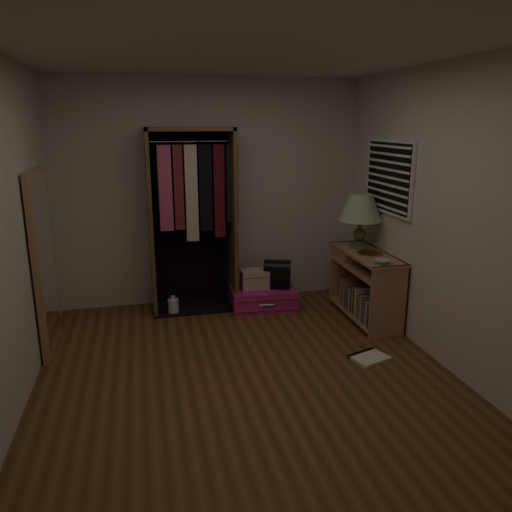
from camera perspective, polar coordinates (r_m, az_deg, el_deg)
The scene contains 13 objects.
ground at distance 4.38m, azimuth -1.04°, elevation -13.61°, with size 4.00×4.00×0.00m, color #5A3519.
room_walls at distance 3.95m, azimuth -0.20°, elevation 6.29°, with size 3.52×4.02×2.60m.
console_bookshelf at distance 5.59m, azimuth 12.31°, elevation -2.99°, with size 0.42×1.12×0.75m.
open_wardrobe at distance 5.63m, azimuth -7.15°, elevation 5.84°, with size 0.99×0.50×2.05m.
floor_mirror at distance 5.01m, azimuth -23.07°, elevation -0.65°, with size 0.06×0.80×1.70m.
pink_suitcase at distance 5.87m, azimuth 0.78°, elevation -4.71°, with size 0.79×0.59×0.23m.
train_case at distance 5.79m, azimuth -0.16°, elevation -2.63°, with size 0.32×0.22×0.23m.
black_bag at distance 5.81m, azimuth 2.45°, elevation -1.98°, with size 0.35×0.29×0.33m.
table_lamp at distance 5.58m, azimuth 11.88°, elevation 5.30°, with size 0.58×0.58×0.60m.
brass_tray at distance 5.43m, azimuth 12.87°, elevation 0.33°, with size 0.32×0.32×0.02m.
ceramic_bowl at distance 5.08m, azimuth 14.20°, elevation -0.63°, with size 0.16×0.16×0.04m, color #99B89C.
white_jug at distance 5.74m, azimuth -9.43°, elevation -5.68°, with size 0.13×0.13×0.21m.
floor_book at distance 4.79m, azimuth 12.68°, elevation -11.17°, with size 0.38×0.34×0.03m.
Camera 1 is at (-0.79, -3.76, 2.11)m, focal length 35.00 mm.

